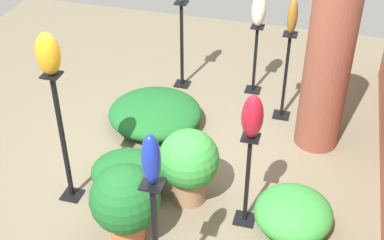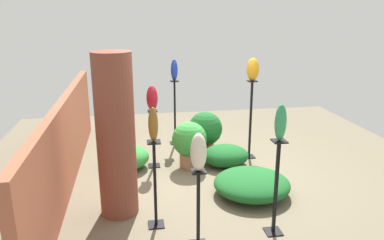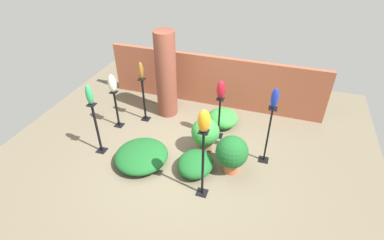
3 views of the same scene
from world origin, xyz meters
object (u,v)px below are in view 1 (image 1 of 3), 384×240
object	(u,v)px
pedestal_bronze	(285,80)
pedestal_jade	(182,49)
art_vase_amber	(48,54)
pedestal_ruby	(247,184)
potted_plant_near_pillar	(189,163)
brick_pillar	(328,60)
art_vase_bronze	(292,16)
art_vase_cobalt	(151,160)
potted_plant_mid_left	(125,201)
pedestal_amber	(64,144)
pedestal_ivory	(255,63)
art_vase_ivory	(259,10)
art_vase_ruby	(252,117)

from	to	relation	value
pedestal_bronze	pedestal_jade	size ratio (longest dim) A/B	0.94
pedestal_jade	art_vase_amber	world-z (taller)	art_vase_amber
pedestal_ruby	potted_plant_near_pillar	world-z (taller)	pedestal_ruby
brick_pillar	art_vase_bronze	xyz separation A→B (m)	(-0.41, -0.45, 0.26)
art_vase_cobalt	pedestal_jade	bearing A→B (deg)	-166.78
art_vase_amber	potted_plant_mid_left	distance (m)	1.45
pedestal_ruby	pedestal_amber	size ratio (longest dim) A/B	0.70
pedestal_ruby	pedestal_ivory	bearing A→B (deg)	-171.73
pedestal_bronze	art_vase_bronze	size ratio (longest dim) A/B	2.68
pedestal_amber	pedestal_jade	bearing A→B (deg)	169.13
pedestal_ruby	pedestal_amber	distance (m)	1.78
art_vase_ivory	art_vase_ruby	distance (m)	2.41
pedestal_amber	pedestal_jade	xyz separation A→B (m)	(-2.41, 0.46, -0.12)
pedestal_ivory	art_vase_ivory	bearing A→B (deg)	180.00
art_vase_ruby	art_vase_amber	bearing A→B (deg)	-85.60
pedestal_bronze	potted_plant_mid_left	distance (m)	2.63
pedestal_jade	potted_plant_mid_left	xyz separation A→B (m)	(2.78, 0.29, -0.09)
pedestal_jade	potted_plant_near_pillar	world-z (taller)	pedestal_jade
art_vase_bronze	brick_pillar	bearing A→B (deg)	47.74
pedestal_bronze	potted_plant_near_pillar	size ratio (longest dim) A/B	1.38
art_vase_cobalt	potted_plant_mid_left	bearing A→B (deg)	-140.19
art_vase_amber	art_vase_cobalt	size ratio (longest dim) A/B	0.95
pedestal_amber	potted_plant_mid_left	size ratio (longest dim) A/B	1.79
pedestal_ivory	pedestal_amber	bearing A→B (deg)	-29.31
pedestal_ruby	art_vase_cobalt	world-z (taller)	art_vase_cobalt
art_vase_ruby	pedestal_bronze	bearing A→B (deg)	176.97
art_vase_ruby	art_vase_ivory	bearing A→B (deg)	-171.73
pedestal_ivory	art_vase_bronze	bearing A→B (deg)	41.77
pedestal_amber	art_vase_amber	bearing A→B (deg)	-90.00
brick_pillar	potted_plant_near_pillar	distance (m)	1.86
art_vase_amber	art_vase_cobalt	world-z (taller)	art_vase_amber
pedestal_ruby	art_vase_bronze	bearing A→B (deg)	176.97
art_vase_cobalt	potted_plant_near_pillar	size ratio (longest dim) A/B	0.52
pedestal_ivory	pedestal_amber	world-z (taller)	pedestal_amber
art_vase_bronze	pedestal_bronze	bearing A→B (deg)	0.00
art_vase_amber	art_vase_ivory	bearing A→B (deg)	150.69
pedestal_bronze	art_vase_ivory	world-z (taller)	art_vase_ivory
pedestal_ivory	potted_plant_near_pillar	distance (m)	2.25
art_vase_ivory	art_vase_cobalt	size ratio (longest dim) A/B	1.02
art_vase_ruby	pedestal_jade	bearing A→B (deg)	-150.29
art_vase_amber	pedestal_ruby	bearing A→B (deg)	94.40
potted_plant_mid_left	pedestal_bronze	bearing A→B (deg)	155.12
potted_plant_mid_left	pedestal_ruby	bearing A→B (deg)	116.48
art_vase_bronze	potted_plant_mid_left	bearing A→B (deg)	-24.88
art_vase_ruby	art_vase_bronze	bearing A→B (deg)	176.97
brick_pillar	pedestal_ruby	bearing A→B (deg)	-20.63
art_vase_bronze	pedestal_jade	bearing A→B (deg)	-105.61
pedestal_ruby	art_vase_bronze	world-z (taller)	art_vase_bronze
art_vase_cobalt	art_vase_ruby	bearing A→B (deg)	155.41
pedestal_bronze	art_vase_ivory	bearing A→B (deg)	-138.23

